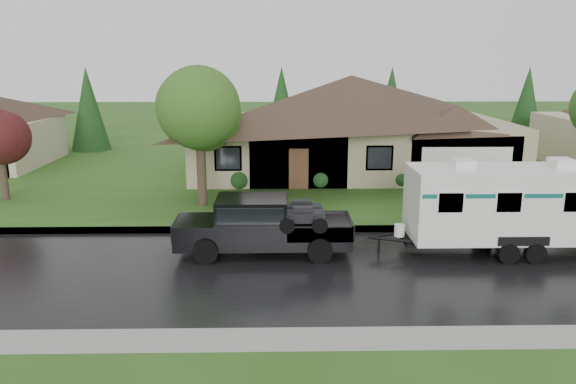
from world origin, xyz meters
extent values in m
plane|color=#2E5119|center=(0.00, 0.00, 0.00)|extent=(140.00, 140.00, 0.00)
cube|color=black|center=(0.00, -2.00, 0.01)|extent=(140.00, 8.00, 0.01)
cube|color=gray|center=(0.00, 2.25, 0.07)|extent=(140.00, 0.50, 0.15)
cube|color=#2E5119|center=(0.00, 15.00, 0.07)|extent=(140.00, 26.00, 0.15)
cube|color=gray|center=(2.00, 14.00, 1.65)|extent=(18.00, 10.00, 3.00)
pyramid|color=#3C2D21|center=(2.00, 14.00, 5.75)|extent=(19.44, 10.80, 2.60)
cube|color=gray|center=(7.40, 11.00, 1.50)|extent=(5.76, 4.00, 2.70)
cylinder|color=#382B1E|center=(-5.77, 5.81, 1.52)|extent=(0.42, 0.42, 2.74)
sphere|color=#407325|center=(-5.77, 5.81, 4.52)|extent=(3.79, 3.79, 3.79)
cylinder|color=#382B1E|center=(-15.30, 7.06, 1.10)|extent=(0.34, 0.34, 1.90)
sphere|color=#143814|center=(-4.30, 9.30, 0.65)|extent=(1.00, 1.00, 1.00)
sphere|color=#143814|center=(-0.10, 9.30, 0.65)|extent=(1.00, 1.00, 1.00)
sphere|color=#143814|center=(4.10, 9.30, 0.65)|extent=(1.00, 1.00, 1.00)
sphere|color=#143814|center=(8.30, 9.30, 0.65)|extent=(1.00, 1.00, 1.00)
cube|color=black|center=(-2.83, -0.32, 0.79)|extent=(6.07, 2.02, 0.87)
cube|color=black|center=(-5.06, -0.32, 1.06)|extent=(1.62, 1.97, 0.35)
cube|color=black|center=(-3.24, -0.32, 1.57)|extent=(2.43, 1.90, 0.91)
cube|color=black|center=(-3.24, -0.32, 1.62)|extent=(2.23, 1.94, 0.56)
cube|color=black|center=(-0.91, -0.32, 0.99)|extent=(2.23, 1.92, 0.06)
cylinder|color=black|center=(-4.75, -1.31, 0.42)|extent=(0.85, 0.32, 0.85)
cylinder|color=black|center=(-4.75, 0.68, 0.42)|extent=(0.85, 0.32, 0.85)
cylinder|color=black|center=(-0.91, -1.31, 0.42)|extent=(0.85, 0.32, 0.85)
cylinder|color=black|center=(-0.91, 0.68, 0.42)|extent=(0.85, 0.32, 0.85)
cube|color=white|center=(5.87, -0.32, 1.80)|extent=(7.08, 2.43, 2.48)
cube|color=black|center=(5.87, -0.32, 0.40)|extent=(7.49, 1.21, 0.14)
cube|color=#0C554E|center=(5.87, -0.32, 2.34)|extent=(6.94, 2.45, 0.14)
cube|color=white|center=(4.05, -0.32, 3.20)|extent=(0.71, 0.81, 0.32)
cube|color=white|center=(7.49, -0.32, 3.20)|extent=(0.71, 0.81, 0.32)
cylinder|color=black|center=(5.41, -1.51, 0.35)|extent=(0.71, 0.24, 0.71)
cylinder|color=black|center=(5.41, 0.88, 0.35)|extent=(0.71, 0.24, 0.71)
cylinder|color=black|center=(6.32, -1.51, 0.35)|extent=(0.71, 0.24, 0.71)
cylinder|color=black|center=(6.32, 0.88, 0.35)|extent=(0.71, 0.24, 0.71)
camera|label=1|loc=(-2.33, -19.17, 6.74)|focal=35.00mm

